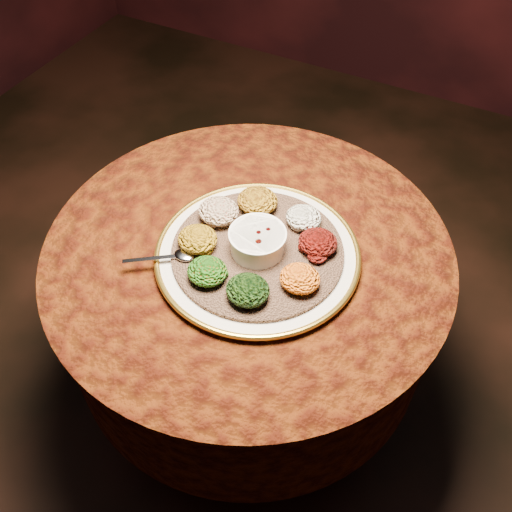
% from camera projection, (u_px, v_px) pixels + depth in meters
% --- Properties ---
extents(table, '(0.96, 0.96, 0.73)m').
position_uv_depth(table, '(249.00, 294.00, 1.46)').
color(table, black).
rests_on(table, ground).
extents(platter, '(0.54, 0.54, 0.02)m').
position_uv_depth(platter, '(257.00, 254.00, 1.30)').
color(platter, beige).
rests_on(platter, table).
extents(injera, '(0.49, 0.49, 0.01)m').
position_uv_depth(injera, '(257.00, 251.00, 1.29)').
color(injera, brown).
rests_on(injera, platter).
extents(stew_bowl, '(0.13, 0.13, 0.05)m').
position_uv_depth(stew_bowl, '(258.00, 240.00, 1.26)').
color(stew_bowl, silver).
rests_on(stew_bowl, injera).
extents(spoon, '(0.14, 0.10, 0.01)m').
position_uv_depth(spoon, '(179.00, 256.00, 1.26)').
color(spoon, silver).
rests_on(spoon, injera).
extents(portion_ayib, '(0.08, 0.08, 0.04)m').
position_uv_depth(portion_ayib, '(304.00, 218.00, 1.32)').
color(portion_ayib, white).
rests_on(portion_ayib, injera).
extents(portion_kitfo, '(0.09, 0.08, 0.04)m').
position_uv_depth(portion_kitfo, '(318.00, 242.00, 1.27)').
color(portion_kitfo, black).
rests_on(portion_kitfo, injera).
extents(portion_tikil, '(0.09, 0.08, 0.04)m').
position_uv_depth(portion_tikil, '(300.00, 278.00, 1.20)').
color(portion_tikil, '#B8810F').
rests_on(portion_tikil, injera).
extents(portion_gomen, '(0.09, 0.09, 0.04)m').
position_uv_depth(portion_gomen, '(248.00, 290.00, 1.18)').
color(portion_gomen, black).
rests_on(portion_gomen, injera).
extents(portion_mixveg, '(0.09, 0.08, 0.04)m').
position_uv_depth(portion_mixveg, '(207.00, 271.00, 1.21)').
color(portion_mixveg, maroon).
rests_on(portion_mixveg, injera).
extents(portion_kik, '(0.09, 0.09, 0.04)m').
position_uv_depth(portion_kik, '(198.00, 239.00, 1.28)').
color(portion_kik, '#A1710E').
rests_on(portion_kik, injera).
extents(portion_timatim, '(0.10, 0.09, 0.05)m').
position_uv_depth(portion_timatim, '(219.00, 211.00, 1.33)').
color(portion_timatim, maroon).
rests_on(portion_timatim, injera).
extents(portion_shiro, '(0.10, 0.09, 0.05)m').
position_uv_depth(portion_shiro, '(257.00, 201.00, 1.36)').
color(portion_shiro, '#A57613').
rests_on(portion_shiro, injera).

